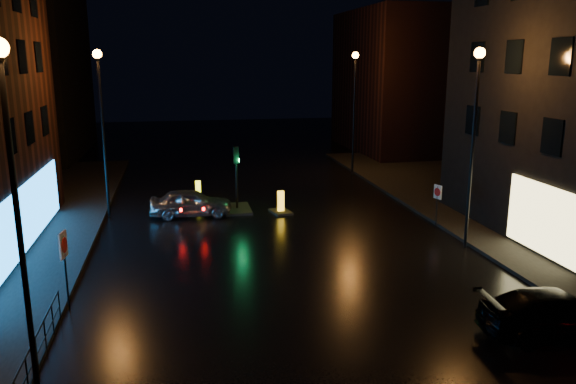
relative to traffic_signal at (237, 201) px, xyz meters
name	(u,v)px	position (x,y,z in m)	size (l,w,h in m)	color
ground	(327,327)	(1.20, -14.00, -0.50)	(120.00, 120.00, 0.00)	black
pavement_right	(562,224)	(15.20, -6.00, -0.43)	(12.00, 44.00, 0.15)	black
building_far_left	(27,70)	(-14.80, 21.00, 6.50)	(8.00, 16.00, 14.00)	black
building_far_right	(398,81)	(16.20, 18.00, 5.50)	(8.00, 14.00, 12.00)	black
street_lamp_lnear	(12,169)	(-6.60, -16.00, 5.06)	(0.44, 0.44, 8.37)	black
street_lamp_lfar	(101,108)	(-6.60, 0.00, 5.06)	(0.44, 0.44, 8.37)	black
street_lamp_rnear	(475,118)	(9.00, -8.00, 5.06)	(0.44, 0.44, 8.37)	black
street_lamp_rfar	(354,94)	(9.00, 8.00, 5.06)	(0.44, 0.44, 8.37)	black
traffic_signal	(237,201)	(0.00, 0.00, 0.00)	(1.40, 2.40, 3.45)	black
guard_railing	(36,346)	(-6.80, -15.00, 0.24)	(0.05, 6.04, 1.00)	black
silver_hatchback	(191,203)	(-2.45, -0.71, 0.21)	(1.68, 4.17, 1.42)	#ACAFB4
dark_sedan	(558,314)	(7.70, -15.80, 0.17)	(1.88, 4.62, 1.34)	black
bollard_near	(281,208)	(2.20, -1.02, -0.24)	(1.15, 1.50, 1.18)	black
bollard_far	(198,195)	(-1.95, 2.75, -0.26)	(0.91, 1.31, 1.10)	black
road_sign_left	(64,252)	(-6.70, -11.11, 1.44)	(0.15, 0.63, 2.60)	black
road_sign_right	(437,196)	(9.10, -4.95, 1.05)	(0.19, 0.49, 2.07)	black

